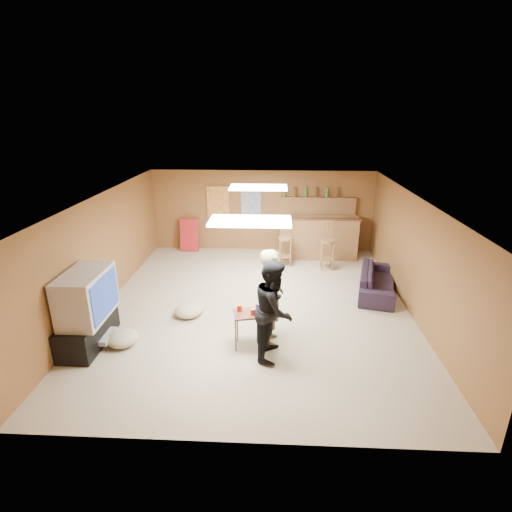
{
  "coord_description": "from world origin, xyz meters",
  "views": [
    {
      "loc": [
        0.37,
        -7.16,
        3.71
      ],
      "look_at": [
        0.0,
        0.2,
        1.0
      ],
      "focal_mm": 28.0,
      "sensor_mm": 36.0,
      "label": 1
    }
  ],
  "objects_px": {
    "person_olive": "(271,297)",
    "sofa": "(377,281)",
    "person_black": "(274,309)",
    "tv_body": "(86,295)",
    "bar_counter": "(318,237)",
    "tray_table": "(249,330)"
  },
  "relations": [
    {
      "from": "person_black",
      "to": "tv_body",
      "type": "bearing_deg",
      "value": 96.41
    },
    {
      "from": "person_olive",
      "to": "sofa",
      "type": "bearing_deg",
      "value": -52.26
    },
    {
      "from": "bar_counter",
      "to": "person_black",
      "type": "relative_size",
      "value": 1.24
    },
    {
      "from": "person_black",
      "to": "sofa",
      "type": "xyz_separation_m",
      "value": [
        2.2,
        2.43,
        -0.54
      ]
    },
    {
      "from": "tv_body",
      "to": "person_olive",
      "type": "relative_size",
      "value": 0.66
    },
    {
      "from": "tray_table",
      "to": "tv_body",
      "type": "bearing_deg",
      "value": -178.77
    },
    {
      "from": "sofa",
      "to": "tv_body",
      "type": "bearing_deg",
      "value": 127.29
    },
    {
      "from": "tray_table",
      "to": "sofa",
      "type": "bearing_deg",
      "value": 40.41
    },
    {
      "from": "person_black",
      "to": "tray_table",
      "type": "distance_m",
      "value": 0.68
    },
    {
      "from": "bar_counter",
      "to": "person_olive",
      "type": "xyz_separation_m",
      "value": [
        -1.18,
        -4.22,
        0.28
      ]
    },
    {
      "from": "tv_body",
      "to": "person_olive",
      "type": "bearing_deg",
      "value": 4.37
    },
    {
      "from": "bar_counter",
      "to": "person_olive",
      "type": "height_order",
      "value": "person_olive"
    },
    {
      "from": "bar_counter",
      "to": "person_black",
      "type": "distance_m",
      "value": 4.75
    },
    {
      "from": "person_olive",
      "to": "person_black",
      "type": "relative_size",
      "value": 1.03
    },
    {
      "from": "person_olive",
      "to": "person_black",
      "type": "bearing_deg",
      "value": -177.73
    },
    {
      "from": "bar_counter",
      "to": "sofa",
      "type": "distance_m",
      "value": 2.44
    },
    {
      "from": "person_black",
      "to": "sofa",
      "type": "height_order",
      "value": "person_black"
    },
    {
      "from": "bar_counter",
      "to": "person_olive",
      "type": "bearing_deg",
      "value": -105.55
    },
    {
      "from": "tv_body",
      "to": "person_olive",
      "type": "distance_m",
      "value": 2.98
    },
    {
      "from": "person_black",
      "to": "tray_table",
      "type": "height_order",
      "value": "person_black"
    },
    {
      "from": "person_black",
      "to": "sofa",
      "type": "distance_m",
      "value": 3.33
    },
    {
      "from": "bar_counter",
      "to": "tray_table",
      "type": "height_order",
      "value": "bar_counter"
    }
  ]
}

